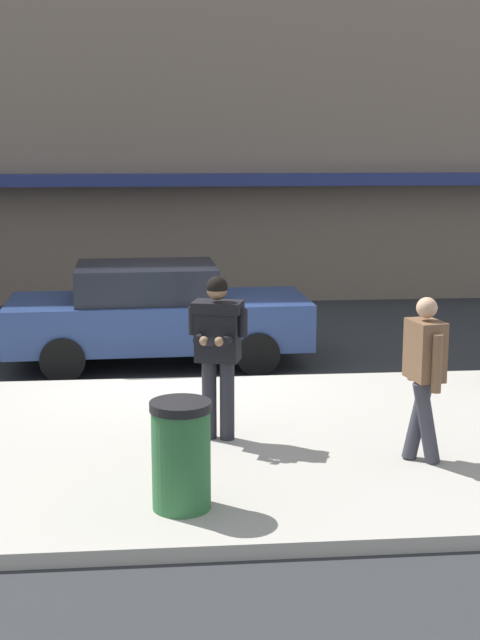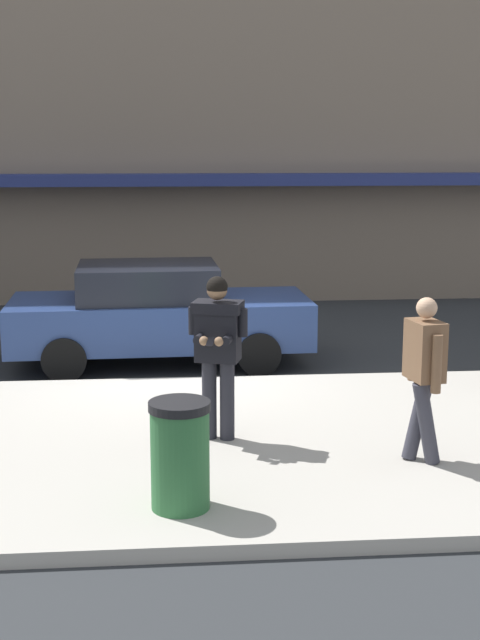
# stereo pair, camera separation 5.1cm
# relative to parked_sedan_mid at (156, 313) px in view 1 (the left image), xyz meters

# --- Properties ---
(ground_plane) EXTENTS (80.00, 80.00, 0.00)m
(ground_plane) POSITION_rel_parked_sedan_mid_xyz_m (0.22, -1.17, -0.79)
(ground_plane) COLOR #2B2D30
(sidewalk) EXTENTS (32.00, 5.30, 0.14)m
(sidewalk) POSITION_rel_parked_sedan_mid_xyz_m (1.22, -4.02, -0.72)
(sidewalk) COLOR #A8A399
(sidewalk) RESTS_ON ground
(curb_paint_line) EXTENTS (28.00, 0.12, 0.01)m
(curb_paint_line) POSITION_rel_parked_sedan_mid_xyz_m (1.22, -1.12, -0.79)
(curb_paint_line) COLOR silver
(curb_paint_line) RESTS_ON ground
(parked_sedan_mid) EXTENTS (4.56, 2.05, 1.54)m
(parked_sedan_mid) POSITION_rel_parked_sedan_mid_xyz_m (0.00, 0.00, 0.00)
(parked_sedan_mid) COLOR navy
(parked_sedan_mid) RESTS_ON ground
(man_texting_on_phone) EXTENTS (0.63, 0.64, 1.81)m
(man_texting_on_phone) POSITION_rel_parked_sedan_mid_xyz_m (0.67, -4.02, 0.46)
(man_texting_on_phone) COLOR #23232B
(man_texting_on_phone) RESTS_ON sidewalk
(pedestrian_dark_coat) EXTENTS (0.38, 0.59, 1.70)m
(pedestrian_dark_coat) POSITION_rel_parked_sedan_mid_xyz_m (2.69, -4.89, 0.32)
(pedestrian_dark_coat) COLOR #33333D
(pedestrian_dark_coat) RESTS_ON sidewalk
(trash_bin) EXTENTS (0.55, 0.55, 0.98)m
(trash_bin) POSITION_rel_parked_sedan_mid_xyz_m (0.22, -5.87, -0.16)
(trash_bin) COLOR #2D6638
(trash_bin) RESTS_ON sidewalk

